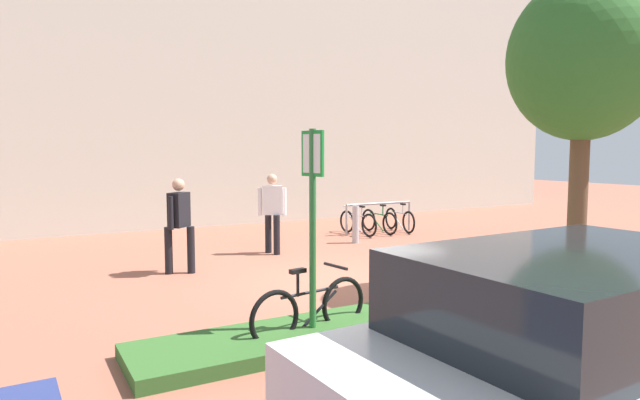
% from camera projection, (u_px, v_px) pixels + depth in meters
% --- Properties ---
extents(ground_plane, '(60.00, 60.00, 0.00)m').
position_uv_depth(ground_plane, '(345.00, 281.00, 9.31)').
color(ground_plane, '#9E5B47').
extents(building_facade, '(28.00, 1.20, 10.00)m').
position_uv_depth(building_facade, '(198.00, 55.00, 16.02)').
color(building_facade, beige).
rests_on(building_facade, ground).
extents(planter_strip, '(7.00, 1.10, 0.16)m').
position_uv_depth(planter_strip, '(407.00, 316.00, 7.06)').
color(planter_strip, '#336028').
rests_on(planter_strip, ground).
extents(tree_sidewalk, '(2.21, 2.21, 4.80)m').
position_uv_depth(tree_sidewalk, '(584.00, 61.00, 8.10)').
color(tree_sidewalk, brown).
rests_on(tree_sidewalk, ground).
extents(parking_sign_post, '(0.10, 0.36, 2.46)m').
position_uv_depth(parking_sign_post, '(313.00, 204.00, 6.25)').
color(parking_sign_post, '#2D7238').
rests_on(parking_sign_post, ground).
extents(bike_at_sign, '(1.67, 0.44, 0.86)m').
position_uv_depth(bike_at_sign, '(311.00, 309.00, 6.46)').
color(bike_at_sign, black).
rests_on(bike_at_sign, ground).
extents(bike_rack_cluster, '(2.11, 1.56, 0.83)m').
position_uv_depth(bike_rack_cluster, '(379.00, 220.00, 14.73)').
color(bike_rack_cluster, '#99999E').
rests_on(bike_rack_cluster, ground).
extents(bollard_steel, '(0.16, 0.16, 0.90)m').
position_uv_depth(bollard_steel, '(356.00, 224.00, 13.11)').
color(bollard_steel, '#ADADB2').
rests_on(bollard_steel, ground).
extents(person_shirt_blue, '(0.56, 0.43, 1.72)m').
position_uv_depth(person_shirt_blue, '(272.00, 208.00, 11.70)').
color(person_shirt_blue, black).
rests_on(person_shirt_blue, ground).
extents(person_suited_dark, '(0.51, 0.45, 1.72)m').
position_uv_depth(person_suited_dark, '(179.00, 220.00, 9.79)').
color(person_suited_dark, black).
rests_on(person_suited_dark, ground).
extents(car_white_hatch, '(4.37, 2.16, 1.54)m').
position_uv_depth(car_white_hatch, '(589.00, 357.00, 3.86)').
color(car_white_hatch, silver).
rests_on(car_white_hatch, ground).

